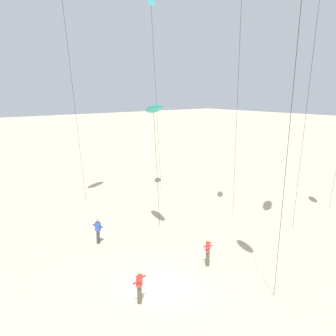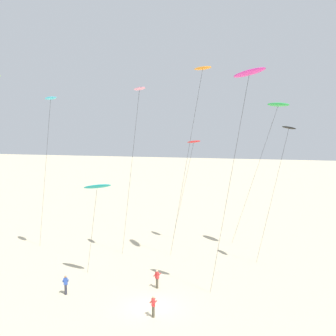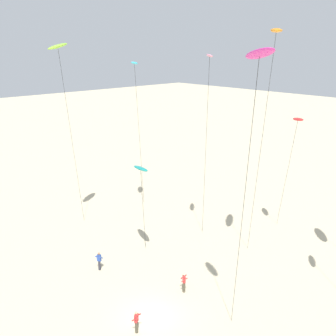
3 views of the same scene
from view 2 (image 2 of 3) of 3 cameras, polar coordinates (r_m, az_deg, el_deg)
name	(u,v)px [view 2 (image 2 of 3)]	position (r m, az deg, el deg)	size (l,w,h in m)	color
ground_plane	(151,307)	(36.98, -2.25, -17.44)	(260.00, 260.00, 0.00)	beige
kite_cyan	(50,100)	(47.42, -14.86, 8.39)	(5.32, 5.30, 17.19)	#33BFE0
kite_red	(193,143)	(50.69, 3.29, 3.26)	(4.14, 4.20, 12.54)	red
kite_orange	(202,70)	(42.80, 4.42, 12.45)	(5.24, 5.66, 19.80)	orange
kite_pink	(139,93)	(44.40, -3.74, 9.61)	(4.02, 4.14, 18.05)	pink
kite_magenta	(249,75)	(33.73, 10.34, 11.62)	(4.45, 4.15, 18.75)	#D8339E
kite_black	(288,131)	(42.96, 15.18, 4.67)	(3.57, 3.82, 14.30)	black
kite_teal	(97,187)	(40.36, -9.10, -2.39)	(3.68, 3.05, 9.37)	teal
kite_green	(278,105)	(47.51, 13.93, 7.81)	(6.29, 6.48, 16.64)	green
kite_flyer_nearest	(66,284)	(39.93, -13.01, -14.36)	(0.71, 0.70, 1.67)	#33333D
kite_flyer_middle	(157,278)	(40.31, -1.41, -13.99)	(0.73, 0.72, 1.67)	#4C4738
kite_flyer_furthest	(153,306)	(34.99, -1.90, -17.28)	(0.70, 0.71, 1.67)	#4C4738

